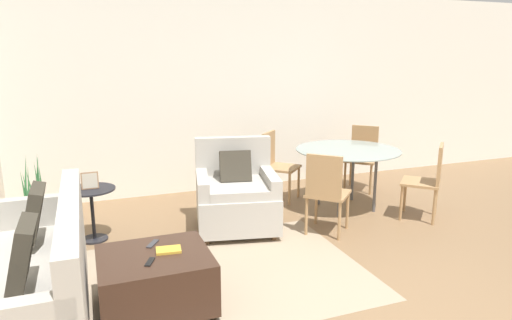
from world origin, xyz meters
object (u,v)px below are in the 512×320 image
(dining_chair_far_left, at_px, (276,161))
(dining_chair_far_right, at_px, (363,153))
(armchair, at_px, (236,196))
(ottoman, at_px, (155,279))
(book_stack, at_px, (169,250))
(dining_table, at_px, (348,155))
(tv_remote_secondary, at_px, (153,244))
(side_table, at_px, (92,204))
(picture_frame, at_px, (90,181))
(potted_plant, at_px, (37,229))
(dining_chair_near_right, at_px, (429,177))
(couch, at_px, (29,285))
(tv_remote_primary, at_px, (150,262))
(dining_chair_near_left, at_px, (326,189))

(dining_chair_far_left, distance_m, dining_chair_far_right, 1.36)
(armchair, relative_size, ottoman, 1.23)
(book_stack, xyz_separation_m, dining_table, (2.49, 1.48, 0.24))
(tv_remote_secondary, bearing_deg, side_table, 107.30)
(picture_frame, distance_m, dining_chair_far_right, 3.74)
(potted_plant, distance_m, dining_table, 3.57)
(ottoman, bearing_deg, armchair, 50.79)
(side_table, distance_m, dining_table, 3.02)
(dining_chair_near_right, bearing_deg, couch, -170.06)
(book_stack, bearing_deg, dining_chair_far_right, 34.30)
(dining_chair_far_left, bearing_deg, tv_remote_primary, -130.52)
(couch, distance_m, ottoman, 0.88)
(dining_chair_near_right, height_order, dining_chair_far_right, same)
(picture_frame, distance_m, dining_table, 3.01)
(armchair, xyz_separation_m, ottoman, (-1.09, -1.34, -0.13))
(dining_table, bearing_deg, dining_chair_far_right, 45.00)
(tv_remote_secondary, distance_m, dining_chair_far_right, 3.83)
(armchair, distance_m, potted_plant, 2.04)
(tv_remote_secondary, bearing_deg, couch, -173.86)
(couch, bearing_deg, side_table, 72.31)
(book_stack, height_order, dining_chair_near_right, dining_chair_near_right)
(tv_remote_secondary, bearing_deg, dining_chair_near_right, 10.96)
(potted_plant, bearing_deg, armchair, -4.02)
(picture_frame, bearing_deg, potted_plant, -171.93)
(side_table, relative_size, dining_chair_near_right, 0.62)
(ottoman, relative_size, dining_chair_far_left, 0.92)
(ottoman, distance_m, book_stack, 0.24)
(dining_chair_far_left, bearing_deg, tv_remote_secondary, -133.78)
(armchair, height_order, book_stack, armchair)
(dining_table, bearing_deg, book_stack, -149.22)
(potted_plant, distance_m, dining_chair_near_right, 4.28)
(book_stack, relative_size, tv_remote_secondary, 1.32)
(picture_frame, relative_size, dining_chair_near_left, 0.19)
(ottoman, relative_size, tv_remote_primary, 5.88)
(ottoman, bearing_deg, dining_table, 30.10)
(ottoman, distance_m, tv_remote_primary, 0.24)
(side_table, distance_m, picture_frame, 0.25)
(dining_table, distance_m, dining_chair_far_left, 0.98)
(armchair, relative_size, dining_chair_far_left, 1.13)
(potted_plant, bearing_deg, dining_chair_near_left, -12.86)
(ottoman, bearing_deg, dining_chair_near_left, 23.35)
(armchair, xyz_separation_m, dining_table, (1.51, 0.17, 0.32))
(tv_remote_secondary, bearing_deg, armchair, 46.74)
(dining_chair_near_left, bearing_deg, couch, -165.40)
(dining_table, xyz_separation_m, dining_chair_far_right, (0.68, 0.68, -0.17))
(couch, height_order, side_table, couch)
(side_table, height_order, dining_chair_far_left, dining_chair_far_left)
(tv_remote_secondary, height_order, side_table, side_table)
(couch, distance_m, dining_chair_far_left, 3.49)
(tv_remote_primary, bearing_deg, dining_chair_near_right, 15.93)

